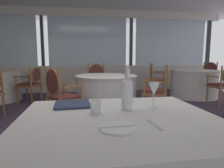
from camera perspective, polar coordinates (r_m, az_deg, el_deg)
ground_plane at (r=2.98m, az=-3.16°, el=-14.63°), size 13.06×13.06×0.00m
window_wall_far at (r=6.51m, az=-6.81°, el=7.17°), size 9.11×0.14×2.64m
side_plate at (r=1.06m, az=1.71°, el=-12.55°), size 0.20×0.20×0.01m
butter_knife at (r=1.05m, az=1.71°, el=-12.28°), size 0.21×0.03×0.00m
dinner_fork at (r=1.13m, az=12.25°, el=-11.43°), size 0.04×0.18×0.00m
water_bottle at (r=1.40m, az=4.38°, el=-2.37°), size 0.08×0.08×0.32m
wine_glass at (r=1.46m, az=12.04°, el=-1.58°), size 0.08×0.08×0.19m
water_tumbler at (r=1.32m, az=-4.70°, el=-6.67°), size 0.07×0.07×0.08m
menu_book at (r=1.56m, az=-11.40°, el=-5.77°), size 0.27×0.26×0.02m
background_table_0 at (r=4.05m, az=-1.67°, el=-2.85°), size 1.26×1.26×0.77m
dining_chair_0_0 at (r=3.40m, az=-14.96°, el=-2.27°), size 0.64×0.66×0.97m
dining_chair_0_1 at (r=3.84m, az=13.62°, el=-0.68°), size 0.61×0.64×0.99m
dining_chair_0_2 at (r=5.05m, az=-4.34°, el=1.40°), size 0.57×0.51×0.97m
dining_chair_1_0 at (r=6.90m, az=-28.81°, el=2.10°), size 0.59×0.53×0.96m
dining_chair_1_2 at (r=5.24m, az=-22.27°, el=0.66°), size 0.60×0.63×0.90m
background_table_3 at (r=6.07m, az=22.57°, el=0.15°), size 1.32×1.32×0.77m
dining_chair_3_0 at (r=7.06m, az=26.19°, el=2.47°), size 0.64×0.66×0.98m
dining_chair_3_1 at (r=6.02m, az=12.33°, el=2.16°), size 0.61×0.64×0.95m
dining_chair_3_2 at (r=5.23m, az=29.74°, el=0.45°), size 0.56×0.50×0.94m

